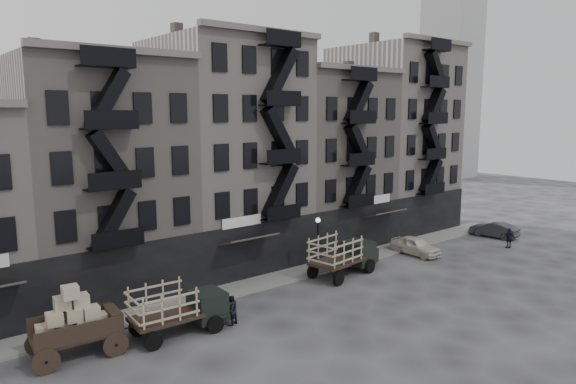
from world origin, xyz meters
TOP-DOWN VIEW (x-y plane):
  - ground at (0.00, 0.00)m, footprint 140.00×140.00m
  - sidewalk at (0.00, 3.75)m, footprint 55.00×2.50m
  - building_midwest at (-10.00, 9.83)m, footprint 10.00×11.35m
  - building_center at (-0.00, 9.82)m, footprint 10.00×11.35m
  - building_mideast at (10.00, 9.83)m, footprint 10.00×11.35m
  - building_east at (20.00, 9.82)m, footprint 10.00×11.35m
  - lamp_post at (3.00, 2.60)m, footprint 0.36×0.36m
  - wagon at (-14.62, 0.83)m, footprint 4.54×2.73m
  - stake_truck_west at (-9.39, -0.01)m, footprint 5.69×2.57m
  - stake_truck_east at (4.54, 1.47)m, footprint 6.29×3.17m
  - car_east at (13.00, 1.47)m, footprint 1.82×4.40m
  - car_far at (23.68, 0.45)m, footprint 2.04×4.52m
  - pedestrian_mid at (-6.68, -0.80)m, footprint 0.98×0.86m
  - policeman at (20.97, -2.45)m, footprint 1.09×0.94m

SIDE VIEW (x-z plane):
  - ground at x=0.00m, z-range 0.00..0.00m
  - sidewalk at x=0.00m, z-range 0.00..0.15m
  - car_far at x=23.68m, z-range 0.00..1.44m
  - car_east at x=13.00m, z-range 0.00..1.49m
  - pedestrian_mid at x=-6.68m, z-range 0.00..1.69m
  - policeman at x=20.97m, z-range 0.00..1.76m
  - stake_truck_west at x=-9.39m, z-range 0.20..3.00m
  - stake_truck_east at x=4.54m, z-range 0.21..3.25m
  - wagon at x=-14.62m, z-range 0.26..3.94m
  - lamp_post at x=3.00m, z-range 0.64..4.92m
  - building_midwest at x=-10.00m, z-range -0.60..15.60m
  - building_mideast at x=10.00m, z-range -0.60..15.60m
  - building_center at x=0.00m, z-range -0.60..17.60m
  - building_east at x=20.00m, z-range -0.60..18.60m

